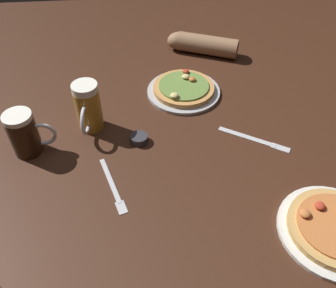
{
  "coord_description": "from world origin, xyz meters",
  "views": [
    {
      "loc": [
        -0.07,
        -0.8,
        0.81
      ],
      "look_at": [
        0.0,
        0.0,
        0.02
      ],
      "focal_mm": 38.14,
      "sensor_mm": 36.0,
      "label": 1
    }
  ],
  "objects_px": {
    "beer_mug_amber": "(88,108)",
    "fork_left": "(113,186)",
    "pizza_plate_far": "(184,89)",
    "ramekin_sauce": "(139,139)",
    "diner_arm": "(200,44)",
    "beer_mug_pale": "(25,134)",
    "pizza_plate_near": "(335,229)",
    "knife_right": "(254,139)"
  },
  "relations": [
    {
      "from": "pizza_plate_near",
      "to": "beer_mug_amber",
      "type": "height_order",
      "value": "beer_mug_amber"
    },
    {
      "from": "pizza_plate_far",
      "to": "ramekin_sauce",
      "type": "bearing_deg",
      "value": -125.02
    },
    {
      "from": "pizza_plate_near",
      "to": "knife_right",
      "type": "distance_m",
      "value": 0.38
    },
    {
      "from": "beer_mug_amber",
      "to": "diner_arm",
      "type": "distance_m",
      "value": 0.64
    },
    {
      "from": "pizza_plate_far",
      "to": "fork_left",
      "type": "height_order",
      "value": "pizza_plate_far"
    },
    {
      "from": "knife_right",
      "to": "diner_arm",
      "type": "distance_m",
      "value": 0.58
    },
    {
      "from": "knife_right",
      "to": "pizza_plate_far",
      "type": "bearing_deg",
      "value": 125.66
    },
    {
      "from": "beer_mug_pale",
      "to": "knife_right",
      "type": "distance_m",
      "value": 0.73
    },
    {
      "from": "pizza_plate_far",
      "to": "diner_arm",
      "type": "bearing_deg",
      "value": 69.8
    },
    {
      "from": "fork_left",
      "to": "diner_arm",
      "type": "height_order",
      "value": "diner_arm"
    },
    {
      "from": "beer_mug_amber",
      "to": "beer_mug_pale",
      "type": "relative_size",
      "value": 1.17
    },
    {
      "from": "fork_left",
      "to": "knife_right",
      "type": "height_order",
      "value": "same"
    },
    {
      "from": "beer_mug_amber",
      "to": "knife_right",
      "type": "height_order",
      "value": "beer_mug_amber"
    },
    {
      "from": "pizza_plate_far",
      "to": "ramekin_sauce",
      "type": "xyz_separation_m",
      "value": [
        -0.18,
        -0.25,
        -0.0
      ]
    },
    {
      "from": "fork_left",
      "to": "pizza_plate_near",
      "type": "bearing_deg",
      "value": -19.51
    },
    {
      "from": "beer_mug_amber",
      "to": "fork_left",
      "type": "height_order",
      "value": "beer_mug_amber"
    },
    {
      "from": "beer_mug_amber",
      "to": "diner_arm",
      "type": "xyz_separation_m",
      "value": [
        0.44,
        0.46,
        -0.04
      ]
    },
    {
      "from": "pizza_plate_near",
      "to": "diner_arm",
      "type": "xyz_separation_m",
      "value": [
        -0.21,
        0.93,
        0.02
      ]
    },
    {
      "from": "ramekin_sauce",
      "to": "pizza_plate_far",
      "type": "bearing_deg",
      "value": 54.98
    },
    {
      "from": "fork_left",
      "to": "knife_right",
      "type": "relative_size",
      "value": 0.99
    },
    {
      "from": "pizza_plate_near",
      "to": "fork_left",
      "type": "relative_size",
      "value": 1.35
    },
    {
      "from": "pizza_plate_near",
      "to": "ramekin_sauce",
      "type": "distance_m",
      "value": 0.62
    },
    {
      "from": "beer_mug_pale",
      "to": "fork_left",
      "type": "relative_size",
      "value": 0.69
    },
    {
      "from": "pizza_plate_far",
      "to": "ramekin_sauce",
      "type": "relative_size",
      "value": 4.84
    },
    {
      "from": "pizza_plate_near",
      "to": "pizza_plate_far",
      "type": "bearing_deg",
      "value": 116.13
    },
    {
      "from": "pizza_plate_near",
      "to": "ramekin_sauce",
      "type": "xyz_separation_m",
      "value": [
        -0.49,
        0.38,
        -0.0
      ]
    },
    {
      "from": "beer_mug_pale",
      "to": "beer_mug_amber",
      "type": "bearing_deg",
      "value": 26.78
    },
    {
      "from": "pizza_plate_near",
      "to": "pizza_plate_far",
      "type": "relative_size",
      "value": 1.04
    },
    {
      "from": "pizza_plate_near",
      "to": "fork_left",
      "type": "distance_m",
      "value": 0.61
    },
    {
      "from": "pizza_plate_far",
      "to": "beer_mug_amber",
      "type": "relative_size",
      "value": 1.6
    },
    {
      "from": "pizza_plate_near",
      "to": "pizza_plate_far",
      "type": "distance_m",
      "value": 0.71
    },
    {
      "from": "pizza_plate_far",
      "to": "fork_left",
      "type": "distance_m",
      "value": 0.51
    },
    {
      "from": "diner_arm",
      "to": "fork_left",
      "type": "bearing_deg",
      "value": -116.86
    },
    {
      "from": "beer_mug_amber",
      "to": "fork_left",
      "type": "bearing_deg",
      "value": -74.08
    },
    {
      "from": "beer_mug_amber",
      "to": "knife_right",
      "type": "distance_m",
      "value": 0.55
    },
    {
      "from": "beer_mug_amber",
      "to": "beer_mug_pale",
      "type": "xyz_separation_m",
      "value": [
        -0.19,
        -0.09,
        -0.01
      ]
    },
    {
      "from": "pizza_plate_far",
      "to": "fork_left",
      "type": "xyz_separation_m",
      "value": [
        -0.26,
        -0.43,
        -0.01
      ]
    },
    {
      "from": "knife_right",
      "to": "ramekin_sauce",
      "type": "bearing_deg",
      "value": 176.06
    },
    {
      "from": "beer_mug_pale",
      "to": "fork_left",
      "type": "distance_m",
      "value": 0.32
    },
    {
      "from": "ramekin_sauce",
      "to": "fork_left",
      "type": "distance_m",
      "value": 0.2
    },
    {
      "from": "beer_mug_amber",
      "to": "fork_left",
      "type": "relative_size",
      "value": 0.81
    },
    {
      "from": "beer_mug_amber",
      "to": "beer_mug_pale",
      "type": "height_order",
      "value": "beer_mug_amber"
    }
  ]
}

